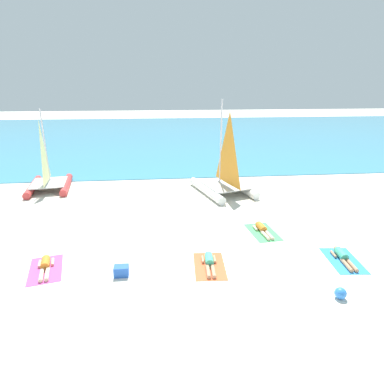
{
  "coord_description": "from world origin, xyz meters",
  "views": [
    {
      "loc": [
        -1.49,
        -9.76,
        6.32
      ],
      "look_at": [
        0.0,
        5.28,
        1.2
      ],
      "focal_mm": 30.3,
      "sensor_mm": 36.0,
      "label": 1
    }
  ],
  "objects_px": {
    "sunbather_center_left": "(209,262)",
    "cooler_box": "(121,271)",
    "sailboat_white": "(224,180)",
    "towel_center_right": "(263,232)",
    "sailboat_red": "(48,178)",
    "sunbather_rightmost": "(343,257)",
    "sunbather_leftmost": "(45,265)",
    "towel_center_left": "(209,266)",
    "towel_leftmost": "(46,269)",
    "sunbather_center_right": "(262,229)",
    "towel_rightmost": "(343,260)",
    "beach_ball": "(340,293)"
  },
  "relations": [
    {
      "from": "sunbather_center_left",
      "to": "cooler_box",
      "type": "relative_size",
      "value": 3.13
    },
    {
      "from": "sailboat_white",
      "to": "sunbather_center_left",
      "type": "relative_size",
      "value": 3.47
    },
    {
      "from": "sunbather_center_left",
      "to": "cooler_box",
      "type": "bearing_deg",
      "value": -169.95
    },
    {
      "from": "sunbather_center_left",
      "to": "towel_center_right",
      "type": "distance_m",
      "value": 3.72
    },
    {
      "from": "sailboat_red",
      "to": "sunbather_rightmost",
      "type": "relative_size",
      "value": 3.12
    },
    {
      "from": "sailboat_red",
      "to": "sunbather_leftmost",
      "type": "relative_size",
      "value": 3.14
    },
    {
      "from": "sailboat_white",
      "to": "sunbather_rightmost",
      "type": "xyz_separation_m",
      "value": [
        2.96,
        -8.2,
        -0.68
      ]
    },
    {
      "from": "sailboat_red",
      "to": "sailboat_white",
      "type": "bearing_deg",
      "value": -17.6
    },
    {
      "from": "towel_center_left",
      "to": "sunbather_rightmost",
      "type": "xyz_separation_m",
      "value": [
        5.04,
        -0.05,
        0.13
      ]
    },
    {
      "from": "sunbather_rightmost",
      "to": "towel_center_left",
      "type": "bearing_deg",
      "value": -175.74
    },
    {
      "from": "towel_leftmost",
      "to": "towel_center_right",
      "type": "height_order",
      "value": "same"
    },
    {
      "from": "towel_leftmost",
      "to": "sunbather_center_right",
      "type": "relative_size",
      "value": 1.21
    },
    {
      "from": "sailboat_white",
      "to": "sunbather_leftmost",
      "type": "bearing_deg",
      "value": -152.37
    },
    {
      "from": "sailboat_white",
      "to": "towel_rightmost",
      "type": "bearing_deg",
      "value": -86.93
    },
    {
      "from": "cooler_box",
      "to": "beach_ball",
      "type": "bearing_deg",
      "value": -15.78
    },
    {
      "from": "sunbather_leftmost",
      "to": "beach_ball",
      "type": "relative_size",
      "value": 4.29
    },
    {
      "from": "sunbather_leftmost",
      "to": "beach_ball",
      "type": "bearing_deg",
      "value": -28.66
    },
    {
      "from": "towel_center_right",
      "to": "cooler_box",
      "type": "distance_m",
      "value": 6.54
    },
    {
      "from": "sunbather_center_left",
      "to": "sunbather_leftmost",
      "type": "bearing_deg",
      "value": -179.96
    },
    {
      "from": "towel_center_left",
      "to": "sunbather_center_right",
      "type": "xyz_separation_m",
      "value": [
        2.77,
        2.6,
        0.13
      ]
    },
    {
      "from": "towel_rightmost",
      "to": "sunbather_rightmost",
      "type": "distance_m",
      "value": 0.14
    },
    {
      "from": "sailboat_white",
      "to": "sunbather_center_right",
      "type": "height_order",
      "value": "sailboat_white"
    },
    {
      "from": "sailboat_red",
      "to": "sailboat_white",
      "type": "xyz_separation_m",
      "value": [
        10.66,
        -1.64,
        0.08
      ]
    },
    {
      "from": "sunbather_center_left",
      "to": "sailboat_red",
      "type": "bearing_deg",
      "value": 134.81
    },
    {
      "from": "sunbather_leftmost",
      "to": "beach_ball",
      "type": "xyz_separation_m",
      "value": [
        9.59,
        -2.64,
        0.05
      ]
    },
    {
      "from": "towel_leftmost",
      "to": "towel_center_right",
      "type": "xyz_separation_m",
      "value": [
        8.63,
        2.19,
        0.0
      ]
    },
    {
      "from": "sunbather_center_right",
      "to": "towel_rightmost",
      "type": "distance_m",
      "value": 3.54
    },
    {
      "from": "towel_rightmost",
      "to": "sunbather_rightmost",
      "type": "bearing_deg",
      "value": 85.15
    },
    {
      "from": "sailboat_red",
      "to": "towel_center_left",
      "type": "xyz_separation_m",
      "value": [
        8.57,
        -9.79,
        -0.72
      ]
    },
    {
      "from": "towel_center_left",
      "to": "towel_rightmost",
      "type": "xyz_separation_m",
      "value": [
        5.04,
        -0.12,
        0.0
      ]
    },
    {
      "from": "sunbather_leftmost",
      "to": "sailboat_red",
      "type": "bearing_deg",
      "value": 92.83
    },
    {
      "from": "sailboat_white",
      "to": "cooler_box",
      "type": "height_order",
      "value": "sailboat_white"
    },
    {
      "from": "sailboat_red",
      "to": "cooler_box",
      "type": "bearing_deg",
      "value": -70.39
    },
    {
      "from": "sunbather_center_left",
      "to": "sailboat_white",
      "type": "bearing_deg",
      "value": 78.94
    },
    {
      "from": "sailboat_red",
      "to": "sailboat_white",
      "type": "relative_size",
      "value": 0.9
    },
    {
      "from": "towel_leftmost",
      "to": "sunbather_center_left",
      "type": "xyz_separation_m",
      "value": [
        5.85,
        -0.28,
        0.13
      ]
    },
    {
      "from": "sunbather_leftmost",
      "to": "towel_rightmost",
      "type": "bearing_deg",
      "value": -16.05
    },
    {
      "from": "sailboat_white",
      "to": "towel_center_right",
      "type": "bearing_deg",
      "value": -99.55
    },
    {
      "from": "sunbather_center_left",
      "to": "beach_ball",
      "type": "distance_m",
      "value": 4.37
    },
    {
      "from": "sailboat_white",
      "to": "cooler_box",
      "type": "bearing_deg",
      "value": -138.2
    },
    {
      "from": "sailboat_red",
      "to": "sunbather_leftmost",
      "type": "bearing_deg",
      "value": -82.72
    },
    {
      "from": "sailboat_red",
      "to": "cooler_box",
      "type": "relative_size",
      "value": 9.77
    },
    {
      "from": "towel_rightmost",
      "to": "towel_center_right",
      "type": "bearing_deg",
      "value": 130.42
    },
    {
      "from": "sailboat_red",
      "to": "towel_center_left",
      "type": "height_order",
      "value": "sailboat_red"
    },
    {
      "from": "sailboat_red",
      "to": "towel_center_left",
      "type": "relative_size",
      "value": 2.57
    },
    {
      "from": "sailboat_red",
      "to": "beach_ball",
      "type": "bearing_deg",
      "value": -53.16
    },
    {
      "from": "sailboat_white",
      "to": "sunbather_center_left",
      "type": "distance_m",
      "value": 8.37
    },
    {
      "from": "sailboat_red",
      "to": "towel_center_left",
      "type": "distance_m",
      "value": 13.03
    },
    {
      "from": "sunbather_leftmost",
      "to": "sunbather_rightmost",
      "type": "relative_size",
      "value": 0.99
    },
    {
      "from": "towel_center_right",
      "to": "sunbather_center_right",
      "type": "relative_size",
      "value": 1.21
    }
  ]
}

